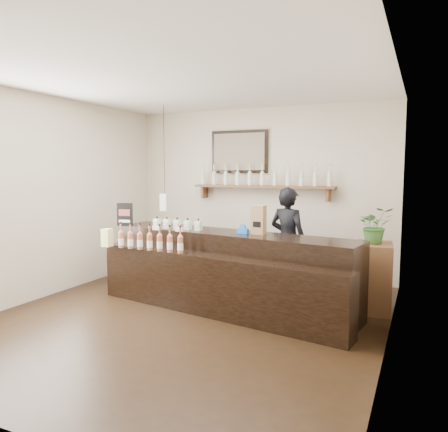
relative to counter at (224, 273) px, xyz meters
name	(u,v)px	position (x,y,z in m)	size (l,w,h in m)	color
ground	(186,318)	(-0.23, -0.57, -0.45)	(5.00, 5.00, 0.00)	black
room_shell	(185,176)	(-0.23, -0.57, 1.25)	(5.00, 5.00, 5.00)	beige
back_wall_decor	(248,171)	(-0.39, 1.80, 1.30)	(2.66, 0.96, 1.69)	#58321E
counter	(224,273)	(0.00, 0.00, 0.00)	(3.52, 1.47, 1.13)	black
promo_sign	(125,215)	(-1.60, 0.07, 0.68)	(0.24, 0.07, 0.33)	black
paper_bag	(259,220)	(0.43, 0.11, 0.69)	(0.17, 0.13, 0.36)	olive
tape_dispenser	(243,230)	(0.23, 0.08, 0.56)	(0.15, 0.08, 0.12)	blue
side_cabinet	(373,277)	(1.77, 0.66, -0.03)	(0.49, 0.63, 0.86)	#58321E
potted_plant	(375,225)	(1.77, 0.66, 0.63)	(0.41, 0.36, 0.46)	#336528
shopkeeper	(288,234)	(0.56, 0.98, 0.41)	(0.63, 0.41, 1.73)	black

